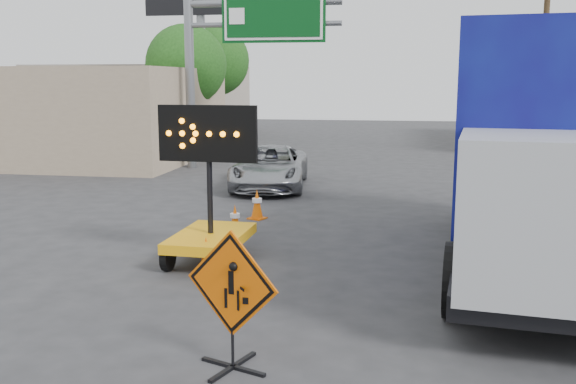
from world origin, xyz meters
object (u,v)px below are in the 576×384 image
(arrow_board, at_px, (211,228))
(pickup_truck, at_px, (270,167))
(construction_sign, at_px, (232,297))
(box_truck, at_px, (538,162))

(arrow_board, xyz_separation_m, pickup_truck, (-0.58, 8.73, 0.01))
(construction_sign, distance_m, arrow_board, 4.79)
(arrow_board, height_order, pickup_truck, arrow_board)
(construction_sign, height_order, arrow_board, arrow_board)
(box_truck, bearing_deg, construction_sign, -123.64)
(pickup_truck, distance_m, box_truck, 10.51)
(construction_sign, distance_m, box_truck, 7.00)
(construction_sign, bearing_deg, box_truck, 70.44)
(arrow_board, bearing_deg, box_truck, 9.16)
(pickup_truck, bearing_deg, box_truck, -55.54)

